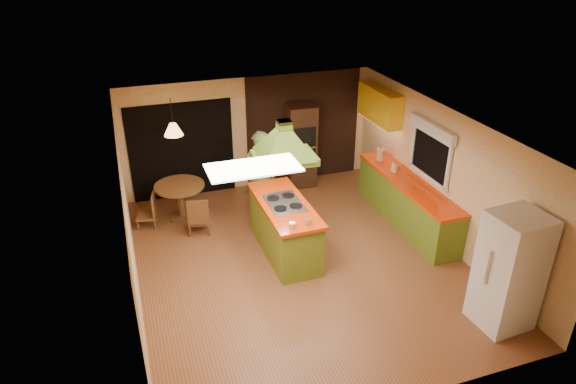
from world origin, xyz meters
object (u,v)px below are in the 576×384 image
object	(u,v)px
kitchen_island	(284,228)
wall_oven	(301,146)
refrigerator	(509,271)
dining_table	(180,195)
canister_large	(380,154)
man	(260,176)

from	to	relation	value
kitchen_island	wall_oven	bearing A→B (deg)	63.66
refrigerator	dining_table	distance (m)	6.15
wall_oven	canister_large	world-z (taller)	wall_oven
kitchen_island	man	size ratio (longest dim) A/B	1.08
man	dining_table	size ratio (longest dim) A/B	1.89
dining_table	man	bearing A→B (deg)	-18.13
kitchen_island	canister_large	bearing A→B (deg)	26.69
refrigerator	dining_table	size ratio (longest dim) A/B	1.83
man	canister_large	distance (m)	2.61
wall_oven	refrigerator	bearing A→B (deg)	-74.55
kitchen_island	refrigerator	xyz separation A→B (m)	(2.43, -2.80, 0.40)
dining_table	canister_large	size ratio (longest dim) A/B	4.03
refrigerator	canister_large	world-z (taller)	refrigerator
kitchen_island	canister_large	world-z (taller)	canister_large
kitchen_island	canister_large	size ratio (longest dim) A/B	8.20
dining_table	kitchen_island	bearing A→B (deg)	-49.59
man	refrigerator	size ratio (longest dim) A/B	1.03
man	dining_table	distance (m)	1.66
kitchen_island	dining_table	distance (m)	2.43
wall_oven	canister_large	bearing A→B (deg)	-40.43
wall_oven	canister_large	distance (m)	1.82
man	wall_oven	bearing A→B (deg)	-133.16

